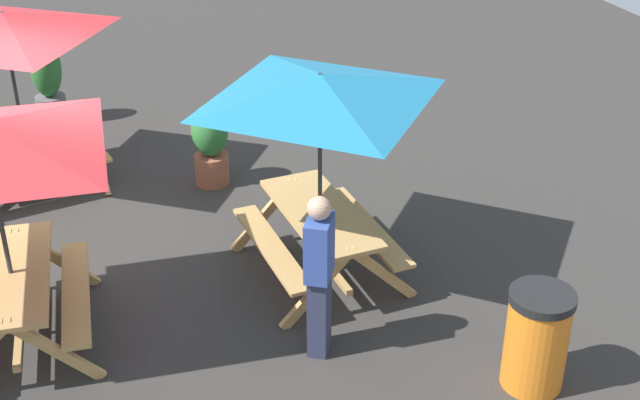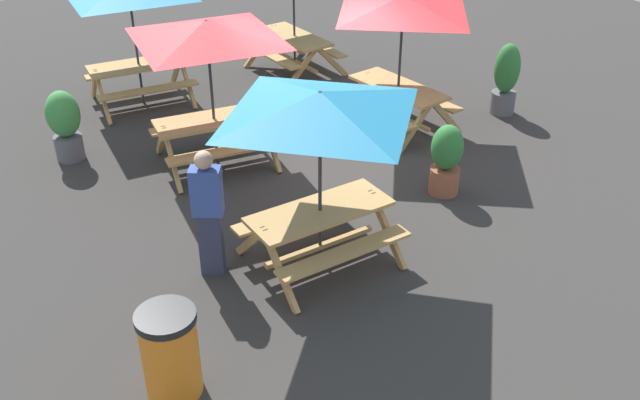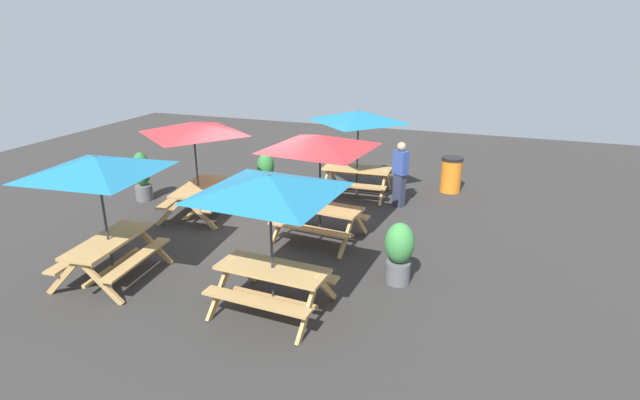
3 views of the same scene
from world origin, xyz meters
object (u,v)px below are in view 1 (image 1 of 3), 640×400
picnic_table_1 (320,103)px  trash_bin_orange (537,339)px  picnic_table_4 (6,37)px  person_standing (319,273)px  potted_plant_2 (47,80)px  potted_plant_1 (210,144)px

picnic_table_1 → trash_bin_orange: size_ratio=2.38×
picnic_table_4 → person_standing: (2.28, -4.42, -1.10)m
picnic_table_4 → potted_plant_2: 2.46m
trash_bin_orange → person_standing: (-1.64, 1.12, 0.39)m
trash_bin_orange → person_standing: bearing=145.6°
picnic_table_4 → potted_plant_1: 2.72m
potted_plant_2 → person_standing: bearing=-74.4°
trash_bin_orange → potted_plant_1: bearing=109.7°
person_standing → picnic_table_4: bearing=-120.2°
potted_plant_1 → person_standing: size_ratio=0.65×
person_standing → picnic_table_1: bearing=-168.5°
person_standing → potted_plant_2: bearing=-131.8°
picnic_table_4 → trash_bin_orange: (3.92, -5.54, -1.49)m
potted_plant_2 → person_standing: size_ratio=0.78×
picnic_table_4 → potted_plant_1: bearing=-26.7°
picnic_table_1 → person_standing: (-0.48, -1.25, -1.10)m
trash_bin_orange → potted_plant_1: size_ratio=0.91×
picnic_table_1 → potted_plant_1: picnic_table_1 is taller
picnic_table_1 → picnic_table_4: bearing=38.8°
potted_plant_1 → potted_plant_2: size_ratio=0.83×
picnic_table_1 → potted_plant_1: (-0.56, 2.44, -1.43)m
picnic_table_4 → picnic_table_1: bearing=-57.2°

